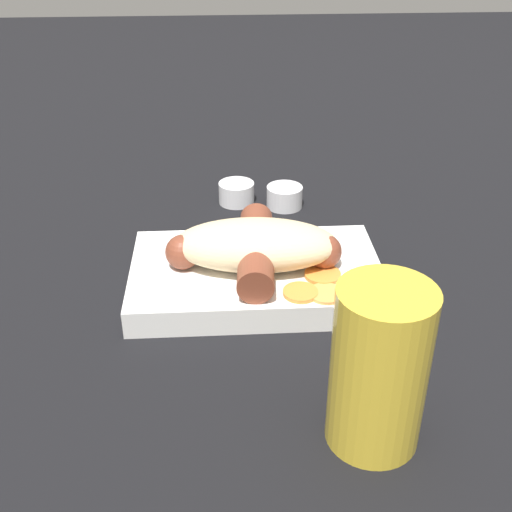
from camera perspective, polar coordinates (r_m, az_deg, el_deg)
ground_plane at (r=0.65m, az=0.00°, el=-2.83°), size 3.00×3.00×0.00m
food_tray at (r=0.64m, az=0.00°, el=-1.82°), size 0.25×0.15×0.03m
bread_roll at (r=0.62m, az=0.07°, el=0.94°), size 0.17×0.09×0.05m
sausage at (r=0.62m, az=-0.22°, el=0.43°), size 0.17×0.14×0.03m
pickled_veggies at (r=0.60m, az=5.39°, el=-2.65°), size 0.06×0.07×0.00m
condiment_cup_near at (r=0.81m, az=2.55°, el=5.19°), size 0.04×0.04×0.03m
condiment_cup_far at (r=0.82m, az=-1.75°, el=5.54°), size 0.04×0.04×0.03m
drink_glass at (r=0.46m, az=10.87°, el=-9.78°), size 0.07×0.07×0.13m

